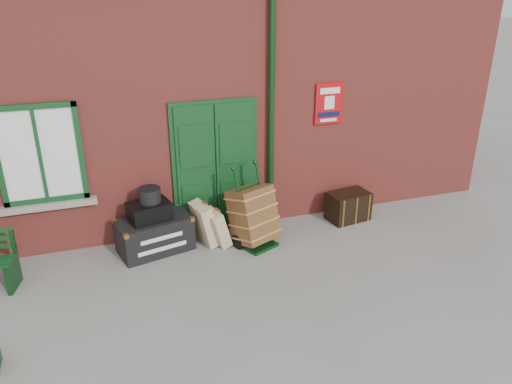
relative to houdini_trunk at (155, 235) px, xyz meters
name	(u,v)px	position (x,y,z in m)	size (l,w,h in m)	color
ground	(261,270)	(1.41, -1.08, -0.28)	(80.00, 80.00, 0.00)	gray
station_building	(203,81)	(1.41, 2.42, 1.88)	(10.30, 4.30, 4.36)	#AD3F37
houdini_trunk	(155,235)	(0.00, 0.00, 0.00)	(1.12, 0.62, 0.56)	black
strongbox	(149,211)	(-0.05, 0.00, 0.42)	(0.62, 0.45, 0.28)	black
hatbox	(150,195)	(-0.02, 0.03, 0.67)	(0.34, 0.34, 0.22)	black
suitcase_back	(204,224)	(0.80, -0.03, 0.08)	(0.20, 0.50, 0.69)	tan
suitcase_front	(217,227)	(0.98, -0.13, 0.03)	(0.18, 0.45, 0.60)	tan
porter_trolley	(253,216)	(1.54, -0.28, 0.23)	(0.85, 0.88, 1.31)	black
dark_trunk	(348,206)	(3.43, 0.03, -0.02)	(0.71, 0.46, 0.51)	black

